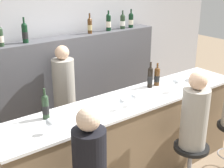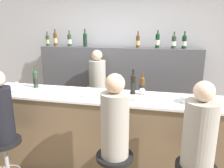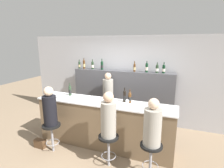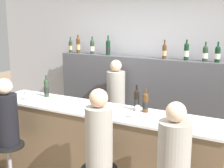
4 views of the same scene
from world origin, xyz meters
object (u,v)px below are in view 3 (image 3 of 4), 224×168
object	(u,v)px
wine_glass_1	(91,98)
bartender	(108,101)
wine_glass_3	(127,101)
metal_bowl	(154,107)
wine_bottle_counter_2	(130,97)
wine_bottle_backbar_5	(147,68)
bar_stool_left	(52,130)
wine_bottle_counter_1	(125,96)
wine_bottle_backbar_7	(164,69)
guest_seated_right	(153,125)
handbag	(40,144)
wine_glass_2	(98,99)
wine_bottle_backbar_0	(79,65)
wine_bottle_backbar_4	(134,67)
bar_stool_right	(151,151)
bar_stool_middle	(109,142)
wine_bottle_counter_0	(70,90)
wine_bottle_backbar_3	(102,65)
wine_bottle_backbar_6	(157,69)
wine_bottle_backbar_1	(84,64)
guest_seated_middle	(108,117)
guest_seated_left	(50,108)
wine_bottle_backbar_2	(93,65)
wine_glass_0	(59,94)

from	to	relation	value
wine_glass_1	bartender	distance (m)	1.25
wine_glass_3	metal_bowl	world-z (taller)	wine_glass_3
wine_bottle_counter_2	wine_bottle_backbar_5	bearing A→B (deg)	83.49
metal_bowl	bar_stool_left	distance (m)	2.27
wine_glass_3	wine_bottle_counter_1	bearing A→B (deg)	116.29
wine_bottle_counter_1	wine_bottle_backbar_7	world-z (taller)	wine_bottle_backbar_7
guest_seated_right	handbag	size ratio (longest dim) A/B	3.25
wine_glass_2	guest_seated_right	world-z (taller)	guest_seated_right
wine_glass_2	bar_stool_left	world-z (taller)	wine_glass_2
wine_bottle_backbar_0	bar_stool_left	world-z (taller)	wine_bottle_backbar_0
wine_bottle_backbar_0	wine_glass_3	world-z (taller)	wine_bottle_backbar_0
wine_bottle_backbar_4	bar_stool_left	xyz separation A→B (m)	(-1.34, -2.00, -1.20)
metal_bowl	bar_stool_right	xyz separation A→B (m)	(0.05, -0.58, -0.62)
wine_bottle_counter_2	bar_stool_middle	world-z (taller)	wine_bottle_counter_2
wine_bottle_backbar_0	wine_glass_3	xyz separation A→B (m)	(2.01, -1.51, -0.49)
bar_stool_middle	bartender	size ratio (longest dim) A/B	0.41
wine_bottle_counter_0	bar_stool_right	world-z (taller)	wine_bottle_counter_0
wine_glass_2	wine_glass_3	xyz separation A→B (m)	(0.67, 0.00, 0.02)
wine_bottle_backbar_3	wine_bottle_backbar_6	size ratio (longest dim) A/B	1.15
wine_bottle_backbar_3	wine_bottle_backbar_1	bearing A→B (deg)	180.00
guest_seated_middle	wine_bottle_backbar_7	bearing A→B (deg)	68.47
bar_stool_left	guest_seated_middle	xyz separation A→B (m)	(1.35, 0.00, 0.53)
wine_bottle_backbar_5	guest_seated_left	size ratio (longest dim) A/B	0.36
wine_bottle_counter_1	wine_bottle_backbar_2	world-z (taller)	wine_bottle_backbar_2
wine_bottle_backbar_6	bar_stool_left	world-z (taller)	wine_bottle_backbar_6
wine_bottle_backbar_1	handbag	size ratio (longest dim) A/B	1.26
metal_bowl	wine_bottle_backbar_1	bearing A→B (deg)	149.27
wine_bottle_counter_1	wine_bottle_backbar_0	distance (m)	2.28
wine_bottle_backbar_6	bar_stool_left	xyz separation A→B (m)	(-1.96, -2.00, -1.20)
wine_bottle_backbar_4	guest_seated_left	size ratio (longest dim) A/B	0.35
handbag	wine_bottle_backbar_5	bearing A→B (deg)	44.08
wine_bottle_counter_2	bar_stool_middle	xyz separation A→B (m)	(-0.20, -0.78, -0.70)
guest_seated_left	handbag	world-z (taller)	guest_seated_left
wine_bottle_backbar_4	guest_seated_left	distance (m)	2.50
wine_glass_0	wine_bottle_backbar_0	bearing A→B (deg)	102.46
wine_glass_2	bar_stool_middle	size ratio (longest dim) A/B	0.22
wine_bottle_backbar_5	wine_glass_3	xyz separation A→B (m)	(-0.11, -1.51, -0.51)
wine_bottle_backbar_0	wine_bottle_backbar_7	xyz separation A→B (m)	(2.58, 0.00, 0.00)
wine_glass_1	guest_seated_left	distance (m)	0.89
guest_seated_left	handbag	xyz separation A→B (m)	(-0.38, 0.00, -0.93)
wine_bottle_backbar_6	bar_stool_middle	xyz separation A→B (m)	(-0.62, -2.00, -1.20)
guest_seated_right	wine_glass_2	bearing A→B (deg)	159.07
wine_bottle_backbar_1	wine_glass_2	size ratio (longest dim) A/B	2.30
metal_bowl	guest_seated_middle	world-z (taller)	guest_seated_middle
bartender	wine_bottle_backbar_4	bearing A→B (deg)	27.53
wine_bottle_backbar_4	wine_bottle_backbar_7	distance (m)	0.80
wine_bottle_counter_1	bar_stool_left	world-z (taller)	wine_bottle_counter_1
wine_bottle_backbar_0	wine_bottle_backbar_6	size ratio (longest dim) A/B	0.98
wine_glass_0	bartender	xyz separation A→B (m)	(0.78, 1.17, -0.47)
wine_bottle_backbar_6	guest_seated_right	xyz separation A→B (m)	(0.20, -2.00, -0.69)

